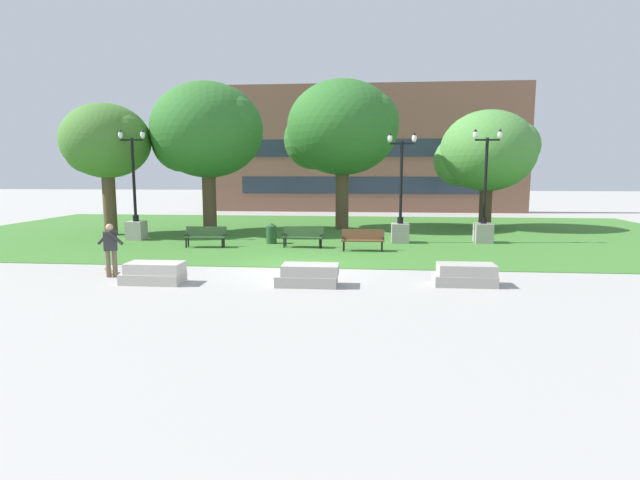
{
  "coord_description": "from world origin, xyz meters",
  "views": [
    {
      "loc": [
        2.41,
        -16.93,
        3.37
      ],
      "look_at": [
        0.98,
        -1.4,
        1.2
      ],
      "focal_mm": 28.0,
      "sensor_mm": 36.0,
      "label": 1
    }
  ],
  "objects_px": {
    "concrete_block_left": "(308,275)",
    "park_bench_far_left": "(206,235)",
    "person_skateboarder": "(111,247)",
    "skateboard": "(112,272)",
    "lamp_post_center": "(136,218)",
    "park_bench_near_left": "(363,238)",
    "lamp_post_right": "(400,221)",
    "lamp_post_left": "(484,220)",
    "concrete_block_center": "(154,273)",
    "concrete_block_right": "(465,275)",
    "park_bench_near_right": "(303,236)",
    "trash_bin": "(271,233)"
  },
  "relations": [
    {
      "from": "person_skateboarder",
      "to": "park_bench_near_right",
      "type": "xyz_separation_m",
      "value": [
        5.33,
        6.64,
        -0.43
      ]
    },
    {
      "from": "concrete_block_right",
      "to": "skateboard",
      "type": "relative_size",
      "value": 2.08
    },
    {
      "from": "lamp_post_center",
      "to": "trash_bin",
      "type": "distance_m",
      "value": 6.89
    },
    {
      "from": "lamp_post_left",
      "to": "lamp_post_right",
      "type": "relative_size",
      "value": 1.03
    },
    {
      "from": "concrete_block_center",
      "to": "concrete_block_left",
      "type": "distance_m",
      "value": 4.67
    },
    {
      "from": "concrete_block_center",
      "to": "lamp_post_left",
      "type": "bearing_deg",
      "value": 39.02
    },
    {
      "from": "park_bench_near_right",
      "to": "lamp_post_right",
      "type": "distance_m",
      "value": 4.76
    },
    {
      "from": "concrete_block_center",
      "to": "lamp_post_right",
      "type": "xyz_separation_m",
      "value": [
        7.96,
        9.25,
        0.74
      ]
    },
    {
      "from": "park_bench_far_left",
      "to": "trash_bin",
      "type": "height_order",
      "value": "trash_bin"
    },
    {
      "from": "concrete_block_left",
      "to": "lamp_post_right",
      "type": "distance_m",
      "value": 9.74
    },
    {
      "from": "person_skateboarder",
      "to": "lamp_post_center",
      "type": "distance_m",
      "value": 8.91
    },
    {
      "from": "concrete_block_center",
      "to": "park_bench_near_left",
      "type": "height_order",
      "value": "park_bench_near_left"
    },
    {
      "from": "park_bench_near_left",
      "to": "concrete_block_center",
      "type": "bearing_deg",
      "value": -133.04
    },
    {
      "from": "lamp_post_right",
      "to": "concrete_block_left",
      "type": "bearing_deg",
      "value": -109.78
    },
    {
      "from": "park_bench_near_right",
      "to": "lamp_post_right",
      "type": "height_order",
      "value": "lamp_post_right"
    },
    {
      "from": "person_skateboarder",
      "to": "park_bench_near_right",
      "type": "distance_m",
      "value": 8.52
    },
    {
      "from": "park_bench_near_left",
      "to": "lamp_post_left",
      "type": "height_order",
      "value": "lamp_post_left"
    },
    {
      "from": "concrete_block_center",
      "to": "trash_bin",
      "type": "height_order",
      "value": "trash_bin"
    },
    {
      "from": "lamp_post_right",
      "to": "trash_bin",
      "type": "height_order",
      "value": "lamp_post_right"
    },
    {
      "from": "concrete_block_right",
      "to": "skateboard",
      "type": "distance_m",
      "value": 11.25
    },
    {
      "from": "concrete_block_center",
      "to": "park_bench_near_left",
      "type": "relative_size",
      "value": 1.0
    },
    {
      "from": "person_skateboarder",
      "to": "park_bench_near_left",
      "type": "xyz_separation_m",
      "value": [
        7.96,
        5.92,
        -0.43
      ]
    },
    {
      "from": "lamp_post_left",
      "to": "park_bench_near_right",
      "type": "bearing_deg",
      "value": -165.08
    },
    {
      "from": "park_bench_near_right",
      "to": "lamp_post_center",
      "type": "relative_size",
      "value": 0.35
    },
    {
      "from": "concrete_block_left",
      "to": "park_bench_far_left",
      "type": "bearing_deg",
      "value": 127.72
    },
    {
      "from": "lamp_post_left",
      "to": "lamp_post_right",
      "type": "bearing_deg",
      "value": -174.85
    },
    {
      "from": "concrete_block_center",
      "to": "concrete_block_right",
      "type": "bearing_deg",
      "value": 3.69
    },
    {
      "from": "park_bench_far_left",
      "to": "lamp_post_center",
      "type": "height_order",
      "value": "lamp_post_center"
    },
    {
      "from": "person_skateboarder",
      "to": "park_bench_near_left",
      "type": "height_order",
      "value": "person_skateboarder"
    },
    {
      "from": "person_skateboarder",
      "to": "concrete_block_left",
      "type": "bearing_deg",
      "value": -5.76
    },
    {
      "from": "concrete_block_left",
      "to": "concrete_block_right",
      "type": "bearing_deg",
      "value": 5.98
    },
    {
      "from": "park_bench_far_left",
      "to": "lamp_post_center",
      "type": "distance_m",
      "value": 4.66
    },
    {
      "from": "concrete_block_center",
      "to": "concrete_block_left",
      "type": "relative_size",
      "value": 0.98
    },
    {
      "from": "lamp_post_left",
      "to": "lamp_post_right",
      "type": "xyz_separation_m",
      "value": [
        -3.89,
        -0.35,
        -0.03
      ]
    },
    {
      "from": "person_skateboarder",
      "to": "skateboard",
      "type": "relative_size",
      "value": 1.97
    },
    {
      "from": "concrete_block_center",
      "to": "skateboard",
      "type": "xyz_separation_m",
      "value": [
        -1.93,
        1.15,
        -0.22
      ]
    },
    {
      "from": "skateboard",
      "to": "person_skateboarder",
      "type": "bearing_deg",
      "value": -62.44
    },
    {
      "from": "park_bench_near_left",
      "to": "person_skateboarder",
      "type": "bearing_deg",
      "value": -143.4
    },
    {
      "from": "person_skateboarder",
      "to": "lamp_post_left",
      "type": "xyz_separation_m",
      "value": [
        13.58,
        8.84,
        0.11
      ]
    },
    {
      "from": "concrete_block_center",
      "to": "concrete_block_right",
      "type": "distance_m",
      "value": 9.32
    },
    {
      "from": "skateboard",
      "to": "lamp_post_right",
      "type": "relative_size",
      "value": 0.17
    },
    {
      "from": "lamp_post_right",
      "to": "lamp_post_center",
      "type": "distance_m",
      "value": 12.81
    },
    {
      "from": "skateboard",
      "to": "lamp_post_center",
      "type": "xyz_separation_m",
      "value": [
        -2.91,
        7.95,
        1.0
      ]
    },
    {
      "from": "concrete_block_right",
      "to": "person_skateboarder",
      "type": "bearing_deg",
      "value": 179.16
    },
    {
      "from": "park_bench_near_left",
      "to": "lamp_post_center",
      "type": "relative_size",
      "value": 0.34
    },
    {
      "from": "concrete_block_left",
      "to": "park_bench_near_right",
      "type": "distance_m",
      "value": 7.37
    },
    {
      "from": "park_bench_near_left",
      "to": "lamp_post_right",
      "type": "xyz_separation_m",
      "value": [
        1.72,
        2.57,
        0.51
      ]
    },
    {
      "from": "lamp_post_left",
      "to": "concrete_block_right",
      "type": "bearing_deg",
      "value": -105.8
    },
    {
      "from": "skateboard",
      "to": "park_bench_far_left",
      "type": "height_order",
      "value": "park_bench_far_left"
    },
    {
      "from": "lamp_post_right",
      "to": "skateboard",
      "type": "bearing_deg",
      "value": -140.7
    }
  ]
}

